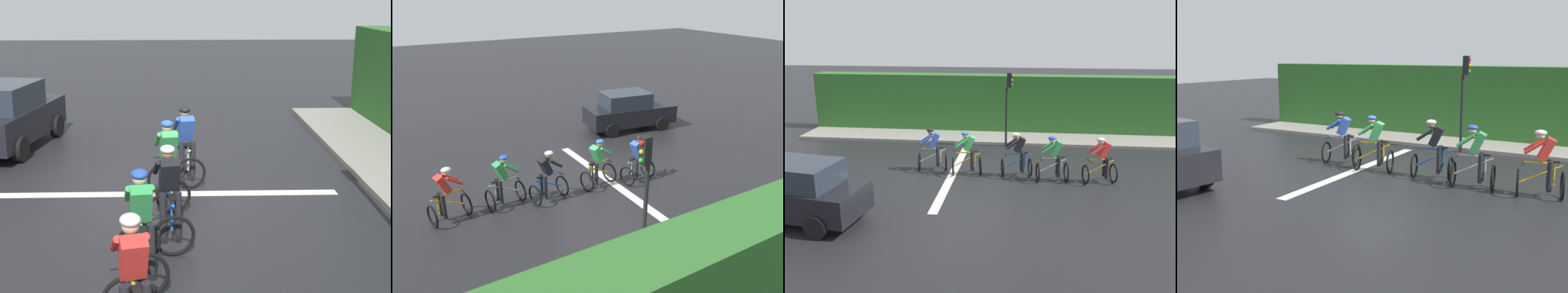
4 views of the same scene
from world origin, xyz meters
The scene contains 9 objects.
ground_plane centered at (0.00, 0.00, 0.00)m, with size 80.00×80.00×0.00m, color black.
road_marking_stop_line centered at (0.00, -0.47, 0.00)m, with size 7.00×0.30×0.01m, color silver.
cyclist_lead centered at (0.30, 4.87, 0.80)m, with size 0.90×1.20×1.66m.
cyclist_second centered at (0.31, 3.22, 0.80)m, with size 0.83×1.17×1.66m.
cyclist_mid centered at (-0.06, 1.94, 0.80)m, with size 0.85×1.18×1.66m.
cyclist_fourth centered at (-0.03, 0.10, 0.80)m, with size 0.88×1.19×1.66m.
cyclist_trailing centered at (-0.38, -1.26, 0.80)m, with size 0.86×1.18×1.66m.
car_black centered at (4.27, -4.22, 0.87)m, with size 2.33×4.31×1.76m.
traffic_light_near_crossing centered at (-4.04, 1.37, 2.22)m, with size 0.21×0.31×3.34m.
Camera 2 is at (-10.12, 6.37, 6.25)m, focal length 36.45 mm.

